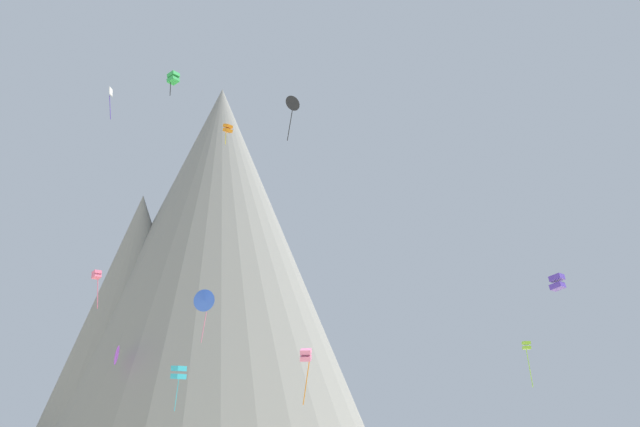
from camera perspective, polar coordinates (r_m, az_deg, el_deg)
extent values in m
cone|color=gray|center=(116.41, -7.91, -3.37)|extent=(59.88, 59.88, 56.51)
cone|color=gray|center=(119.15, -6.18, -11.27)|extent=(32.11, 32.11, 25.38)
cone|color=gray|center=(113.40, -13.87, -7.69)|extent=(26.69, 26.69, 37.24)
cone|color=purple|center=(97.27, -15.26, -10.34)|extent=(0.64, 2.40, 2.40)
cube|color=green|center=(85.88, -11.09, 9.90)|extent=(1.49, 1.48, 0.68)
cube|color=green|center=(86.13, -11.07, 10.25)|extent=(1.49, 1.48, 0.68)
cylinder|color=black|center=(85.48, -11.30, 9.27)|extent=(0.10, 0.09, 1.62)
cube|color=white|center=(89.89, -15.60, 8.92)|extent=(0.26, 0.92, 0.87)
cylinder|color=#5138B2|center=(89.10, -15.66, 7.77)|extent=(0.49, 0.47, 3.06)
cone|color=black|center=(83.23, -2.13, 8.35)|extent=(1.72, 1.10, 1.80)
cylinder|color=black|center=(82.20, -2.31, 6.70)|extent=(0.57, 0.57, 3.36)
cube|color=#33BCDB|center=(87.09, -10.70, -12.07)|extent=(1.82, 1.82, 0.64)
cube|color=#33BCDB|center=(87.15, -10.67, -11.50)|extent=(1.82, 1.82, 0.64)
cylinder|color=#33BCDB|center=(87.01, -10.84, -13.40)|extent=(0.43, 0.45, 3.46)
cube|color=pink|center=(66.89, -1.09, -10.93)|extent=(1.12, 1.18, 0.68)
cube|color=pink|center=(66.94, -1.08, -10.45)|extent=(1.12, 1.18, 0.68)
cylinder|color=orange|center=(66.76, -1.05, -12.73)|extent=(0.61, 0.22, 3.76)
cube|color=orange|center=(98.44, -7.02, 6.29)|extent=(1.37, 1.37, 0.67)
cube|color=orange|center=(98.66, -7.01, 6.60)|extent=(1.37, 1.37, 0.67)
cylinder|color=yellow|center=(98.05, -7.18, 5.70)|extent=(0.08, 0.30, 1.76)
cone|color=blue|center=(80.20, -8.76, -6.56)|extent=(2.51, 1.86, 2.32)
cylinder|color=pink|center=(79.81, -8.82, -8.54)|extent=(0.55, 0.55, 3.19)
cube|color=#8CD133|center=(86.70, 15.42, -9.80)|extent=(0.78, 0.78, 0.35)
cube|color=#8CD133|center=(86.74, 15.40, -9.46)|extent=(0.78, 0.78, 0.35)
cylinder|color=#8CD133|center=(86.58, 15.64, -11.26)|extent=(0.30, 0.67, 4.09)
cube|color=#E5668C|center=(79.82, -16.62, -4.60)|extent=(1.10, 1.11, 0.52)
cube|color=#E5668C|center=(79.89, -16.60, -4.34)|extent=(1.10, 1.11, 0.52)
cylinder|color=#E5668C|center=(79.48, -16.54, -5.84)|extent=(0.33, 0.30, 3.14)
cube|color=#5138B2|center=(89.18, 17.60, -5.30)|extent=(2.01, 2.02, 0.91)
cube|color=#5138B2|center=(89.34, 17.55, -4.70)|extent=(2.01, 2.02, 0.91)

